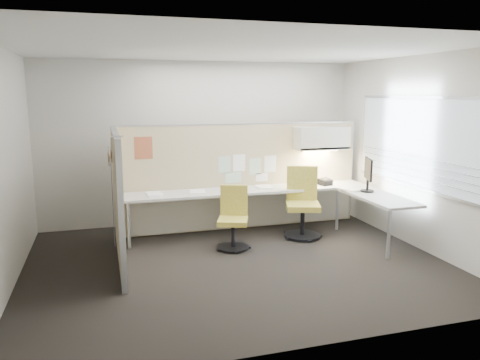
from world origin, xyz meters
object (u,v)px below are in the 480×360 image
object	(u,v)px
chair_left	(233,220)
phone	(325,182)
desk	(272,197)
chair_right	(302,205)
monitor	(368,173)

from	to	relation	value
chair_left	phone	xyz separation A→B (m)	(1.78, 0.62, 0.36)
chair_left	phone	distance (m)	1.92
desk	phone	world-z (taller)	phone
desk	chair_right	world-z (taller)	chair_right
chair_left	desk	bearing A→B (deg)	52.92
desk	chair_left	bearing A→B (deg)	-147.83
monitor	phone	xyz separation A→B (m)	(-0.39, 0.70, -0.25)
chair_left	monitor	size ratio (longest dim) A/B	1.72
chair_right	monitor	size ratio (longest dim) A/B	2.07
chair_left	chair_right	world-z (taller)	chair_right
chair_right	monitor	bearing A→B (deg)	0.44
chair_right	chair_left	bearing A→B (deg)	-150.26
chair_left	monitor	xyz separation A→B (m)	(2.17, -0.08, 0.61)
desk	chair_right	distance (m)	0.50
phone	desk	bearing A→B (deg)	168.16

